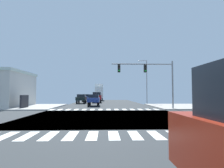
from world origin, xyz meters
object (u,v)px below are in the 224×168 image
Objects in this scene: traffic_signal_mast at (148,73)px; sedan_trailing_4 at (94,99)px; street_lamp at (146,78)px; suv_outer_2 at (97,96)px; sedan_middle_5 at (86,97)px; sedan_leading_3 at (81,98)px; box_truck_nearside_1 at (99,92)px.

sedan_trailing_4 is at bearing 135.94° from traffic_signal_mast.
suv_outer_2 is (-9.77, 5.47, -3.71)m from street_lamp.
traffic_signal_mast is at bearing 135.94° from sedan_trailing_4.
traffic_signal_mast is 26.69m from sedan_middle_5.
sedan_middle_5 is (0.00, 9.28, 0.00)m from sedan_leading_3.
sedan_leading_3 is at bearing 90.00° from sedan_middle_5.
suv_outer_2 reaches higher than sedan_middle_5.
box_truck_nearside_1 is (-9.77, 18.97, -2.54)m from street_lamp.
street_lamp reaches higher than sedan_leading_3.
sedan_leading_3 is (-12.77, 1.98, -3.99)m from street_lamp.
suv_outer_2 is at bearing 90.00° from box_truck_nearside_1.
street_lamp is at bearing -147.80° from sedan_trailing_4.
suv_outer_2 is at bearing 150.77° from street_lamp.
sedan_trailing_4 is (-7.23, 7.00, -3.44)m from traffic_signal_mast.
traffic_signal_mast reaches higher than box_truck_nearside_1.
box_truck_nearside_1 reaches higher than sedan_middle_5.
traffic_signal_mast is 1.82× the size of sedan_middle_5.
sedan_trailing_4 is at bearing 90.00° from box_truck_nearside_1.
sedan_leading_3 is 1.00× the size of sedan_trailing_4.
sedan_leading_3 is at bearing 171.18° from street_lamp.
suv_outer_2 is (-7.23, 18.62, -3.16)m from traffic_signal_mast.
sedan_middle_5 is at bearing 112.74° from traffic_signal_mast.
sedan_middle_5 is (-3.00, -7.71, -1.45)m from box_truck_nearside_1.
box_truck_nearside_1 reaches higher than sedan_leading_3.
sedan_trailing_4 is at bearing 99.78° from sedan_middle_5.
traffic_signal_mast is 0.91× the size of street_lamp.
street_lamp reaches higher than sedan_middle_5.
sedan_trailing_4 is (3.00, -8.13, 0.00)m from sedan_leading_3.
sedan_middle_5 is at bearing -90.00° from sedan_leading_3.
box_truck_nearside_1 reaches higher than sedan_trailing_4.
box_truck_nearside_1 is 17.31m from sedan_leading_3.
street_lamp is at bearing 150.77° from suv_outer_2.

